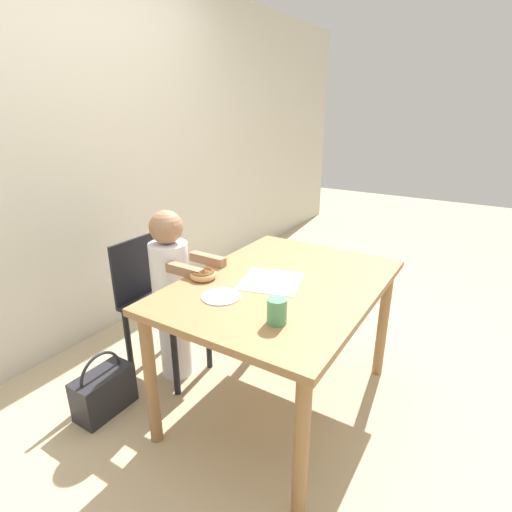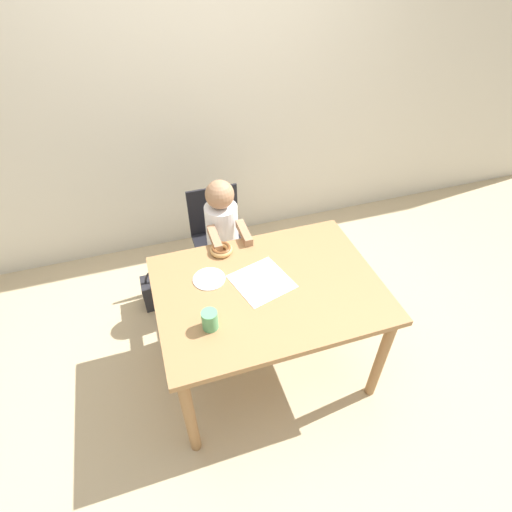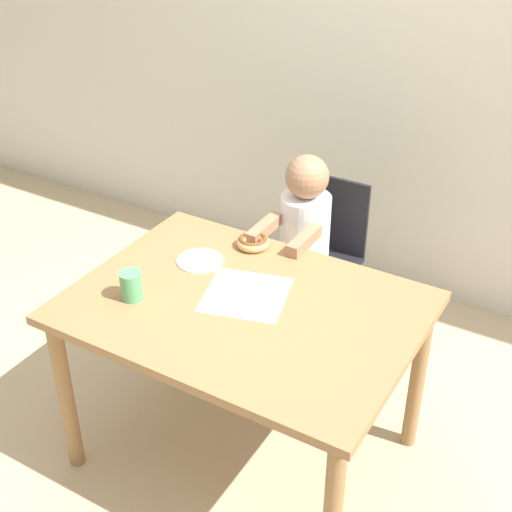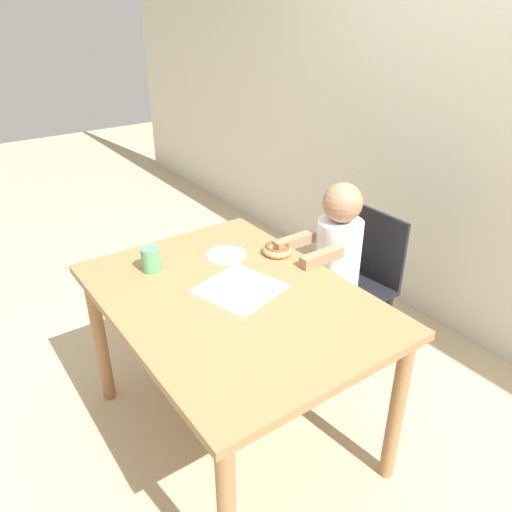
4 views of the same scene
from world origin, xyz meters
TOP-DOWN VIEW (x-y plane):
  - ground_plane at (0.00, 0.00)m, footprint 12.00×12.00m
  - wall_back at (0.00, 1.51)m, footprint 8.00×0.05m
  - dining_table at (0.00, 0.00)m, footprint 1.23×0.90m
  - chair at (-0.10, 0.79)m, footprint 0.37×0.45m
  - child_figure at (-0.10, 0.67)m, footprint 0.24×0.42m
  - donut at (-0.18, 0.36)m, footprint 0.13×0.13m
  - napkin at (-0.02, 0.05)m, footprint 0.36×0.36m
  - handbag at (-0.56, 0.78)m, footprint 0.31×0.16m
  - cup at (-0.37, -0.17)m, footprint 0.08×0.08m
  - plate at (-0.30, 0.16)m, footprint 0.18×0.18m

SIDE VIEW (x-z plane):
  - ground_plane at x=0.00m, z-range 0.00..0.00m
  - handbag at x=-0.56m, z-range -0.05..0.31m
  - chair at x=-0.10m, z-range 0.03..0.86m
  - child_figure at x=-0.10m, z-range 0.02..1.06m
  - dining_table at x=0.00m, z-range 0.28..1.02m
  - napkin at x=-0.02m, z-range 0.74..0.75m
  - plate at x=-0.30m, z-range 0.74..0.75m
  - donut at x=-0.18m, z-range 0.74..0.79m
  - cup at x=-0.37m, z-range 0.74..0.85m
  - wall_back at x=0.00m, z-range 0.00..2.50m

